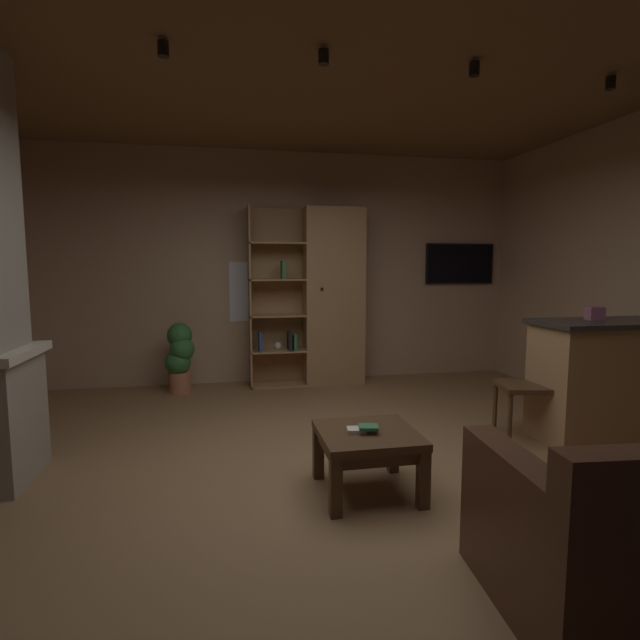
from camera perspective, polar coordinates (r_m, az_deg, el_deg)
The scene contains 17 objects.
floor at distance 3.65m, azimuth 1.26°, elevation -17.48°, with size 6.02×5.79×0.02m, color olive.
wall_back at distance 6.23m, azimuth -4.49°, elevation 6.04°, with size 6.14×0.06×2.87m, color tan.
ceiling at distance 3.63m, azimuth 1.39°, elevation 29.24°, with size 6.02×5.79×0.02m, color brown.
window_pane_back at distance 6.18m, azimuth -7.68°, elevation 3.30°, with size 0.61×0.01×0.74m, color white.
bookshelf_cabinet at distance 6.06m, azimuth 0.71°, elevation 2.60°, with size 1.40×0.41×2.16m.
kitchen_bar_counter at distance 4.88m, azimuth 31.62°, elevation -5.89°, with size 1.50×0.60×1.01m.
tissue_box at distance 4.70m, azimuth 29.35°, elevation 0.68°, with size 0.12×0.12×0.11m, color #995972.
coffee_table at distance 3.26m, azimuth 5.56°, elevation -14.15°, with size 0.62×0.62×0.41m.
table_book_0 at distance 3.20m, azimuth 4.25°, elevation -12.70°, with size 0.12×0.10×0.03m, color beige.
table_book_1 at distance 3.18m, azimuth 5.68°, elevation -12.33°, with size 0.12×0.10×0.02m, color #387247.
dining_chair at distance 4.49m, azimuth 23.78°, elevation -6.22°, with size 0.50×0.50×0.92m.
potted_floor_plant at distance 5.85m, azimuth -16.02°, elevation -3.95°, with size 0.34×0.33×0.81m.
wall_mounted_tv at distance 6.87m, azimuth 15.95°, elevation 6.33°, with size 0.95×0.06×0.53m.
track_light_spot_1 at distance 3.59m, azimuth -17.81°, elevation 27.85°, with size 0.07×0.07×0.09m, color black.
track_light_spot_2 at distance 3.56m, azimuth 0.42°, elevation 28.29°, with size 0.07×0.07×0.09m, color black.
track_light_spot_3 at distance 3.88m, azimuth 17.55°, elevation 26.12°, with size 0.07×0.07×0.09m, color black.
track_light_spot_4 at distance 4.51m, azimuth 30.75°, elevation 22.64°, with size 0.07×0.07×0.09m, color black.
Camera 1 is at (-0.72, -3.26, 1.47)m, focal length 27.46 mm.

